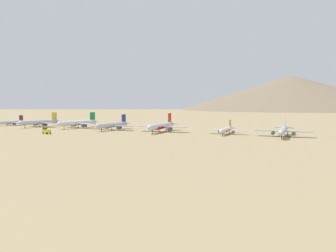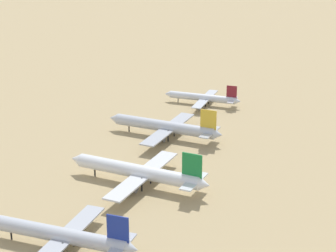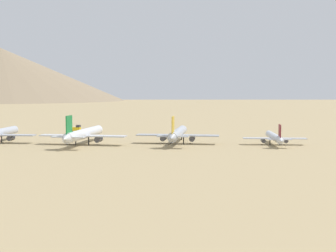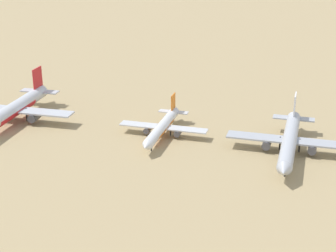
{
  "view_description": "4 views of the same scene",
  "coord_description": "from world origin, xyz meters",
  "px_view_note": "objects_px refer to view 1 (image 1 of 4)",
  "views": [
    {
      "loc": [
        175.29,
        135.05,
        19.27
      ],
      "look_at": [
        -8.6,
        17.25,
        3.69
      ],
      "focal_mm": 34.38,
      "sensor_mm": 36.0,
      "label": 1
    },
    {
      "loc": [
        -66.71,
        71.25,
        70.14
      ],
      "look_at": [
        11.42,
        -90.29,
        4.94
      ],
      "focal_mm": 64.96,
      "sensor_mm": 36.0,
      "label": 2
    },
    {
      "loc": [
        -160.76,
        -117.2,
        20.7
      ],
      "look_at": [
        13.04,
        -88.24,
        6.78
      ],
      "focal_mm": 48.56,
      "sensor_mm": 36.0,
      "label": 3
    },
    {
      "loc": [
        110.24,
        117.77,
        54.97
      ],
      "look_at": [
        -4.31,
        63.43,
        6.16
      ],
      "focal_mm": 58.14,
      "sensor_mm": 36.0,
      "label": 4
    }
  ],
  "objects_px": {
    "parked_jet_0": "(11,122)",
    "service_truck": "(46,131)",
    "parked_jet_3": "(113,125)",
    "parked_jet_5": "(226,130)",
    "parked_jet_1": "(40,122)",
    "parked_jet_6": "(283,130)",
    "parked_jet_4": "(161,126)",
    "parked_jet_2": "(78,123)"
  },
  "relations": [
    {
      "from": "parked_jet_5",
      "to": "parked_jet_6",
      "type": "xyz_separation_m",
      "value": [
        -3.35,
        33.26,
        0.92
      ]
    },
    {
      "from": "parked_jet_0",
      "to": "service_truck",
      "type": "distance_m",
      "value": 97.47
    },
    {
      "from": "parked_jet_0",
      "to": "parked_jet_2",
      "type": "height_order",
      "value": "parked_jet_2"
    },
    {
      "from": "parked_jet_3",
      "to": "parked_jet_5",
      "type": "bearing_deg",
      "value": 100.41
    },
    {
      "from": "parked_jet_0",
      "to": "parked_jet_4",
      "type": "distance_m",
      "value": 146.0
    },
    {
      "from": "parked_jet_0",
      "to": "parked_jet_5",
      "type": "xyz_separation_m",
      "value": [
        -26.35,
        187.58,
        -0.02
      ]
    },
    {
      "from": "parked_jet_0",
      "to": "service_truck",
      "type": "xyz_separation_m",
      "value": [
        32.36,
        91.94,
        -0.79
      ]
    },
    {
      "from": "parked_jet_4",
      "to": "service_truck",
      "type": "relative_size",
      "value": 7.98
    },
    {
      "from": "parked_jet_2",
      "to": "parked_jet_4",
      "type": "bearing_deg",
      "value": 94.82
    },
    {
      "from": "parked_jet_4",
      "to": "parked_jet_6",
      "type": "relative_size",
      "value": 1.08
    },
    {
      "from": "parked_jet_1",
      "to": "parked_jet_0",
      "type": "bearing_deg",
      "value": -86.28
    },
    {
      "from": "parked_jet_4",
      "to": "parked_jet_5",
      "type": "height_order",
      "value": "parked_jet_4"
    },
    {
      "from": "service_truck",
      "to": "parked_jet_3",
      "type": "bearing_deg",
      "value": 160.78
    },
    {
      "from": "parked_jet_2",
      "to": "service_truck",
      "type": "distance_m",
      "value": 48.5
    },
    {
      "from": "parked_jet_3",
      "to": "service_truck",
      "type": "height_order",
      "value": "parked_jet_3"
    },
    {
      "from": "parked_jet_3",
      "to": "parked_jet_5",
      "type": "relative_size",
      "value": 1.27
    },
    {
      "from": "parked_jet_3",
      "to": "parked_jet_5",
      "type": "xyz_separation_m",
      "value": [
        -14.75,
        80.33,
        -0.8
      ]
    },
    {
      "from": "parked_jet_2",
      "to": "service_truck",
      "type": "xyz_separation_m",
      "value": [
        44.02,
        20.25,
        -1.94
      ]
    },
    {
      "from": "parked_jet_0",
      "to": "parked_jet_4",
      "type": "height_order",
      "value": "parked_jet_4"
    },
    {
      "from": "parked_jet_6",
      "to": "service_truck",
      "type": "xyz_separation_m",
      "value": [
        62.06,
        -128.91,
        -1.69
      ]
    },
    {
      "from": "parked_jet_6",
      "to": "parked_jet_0",
      "type": "bearing_deg",
      "value": -82.34
    },
    {
      "from": "parked_jet_2",
      "to": "parked_jet_4",
      "type": "height_order",
      "value": "parked_jet_4"
    },
    {
      "from": "parked_jet_0",
      "to": "parked_jet_1",
      "type": "relative_size",
      "value": 0.74
    },
    {
      "from": "service_truck",
      "to": "parked_jet_2",
      "type": "bearing_deg",
      "value": -155.3
    },
    {
      "from": "parked_jet_0",
      "to": "parked_jet_1",
      "type": "height_order",
      "value": "parked_jet_1"
    },
    {
      "from": "parked_jet_0",
      "to": "service_truck",
      "type": "height_order",
      "value": "parked_jet_0"
    },
    {
      "from": "parked_jet_1",
      "to": "parked_jet_4",
      "type": "height_order",
      "value": "parked_jet_4"
    },
    {
      "from": "parked_jet_1",
      "to": "service_truck",
      "type": "distance_m",
      "value": 65.2
    },
    {
      "from": "parked_jet_3",
      "to": "parked_jet_6",
      "type": "bearing_deg",
      "value": 99.05
    },
    {
      "from": "parked_jet_0",
      "to": "service_truck",
      "type": "relative_size",
      "value": 5.63
    },
    {
      "from": "parked_jet_2",
      "to": "parked_jet_3",
      "type": "height_order",
      "value": "parked_jet_2"
    },
    {
      "from": "parked_jet_3",
      "to": "parked_jet_4",
      "type": "bearing_deg",
      "value": 99.42
    },
    {
      "from": "parked_jet_0",
      "to": "parked_jet_2",
      "type": "xyz_separation_m",
      "value": [
        -11.66,
        71.68,
        1.15
      ]
    },
    {
      "from": "parked_jet_2",
      "to": "parked_jet_6",
      "type": "distance_m",
      "value": 150.25
    },
    {
      "from": "parked_jet_0",
      "to": "parked_jet_6",
      "type": "height_order",
      "value": "parked_jet_6"
    },
    {
      "from": "parked_jet_3",
      "to": "parked_jet_1",
      "type": "bearing_deg",
      "value": -82.56
    },
    {
      "from": "parked_jet_5",
      "to": "service_truck",
      "type": "height_order",
      "value": "parked_jet_5"
    },
    {
      "from": "parked_jet_0",
      "to": "parked_jet_6",
      "type": "bearing_deg",
      "value": 97.66
    },
    {
      "from": "parked_jet_3",
      "to": "parked_jet_6",
      "type": "xyz_separation_m",
      "value": [
        -18.1,
        113.59,
        0.12
      ]
    },
    {
      "from": "parked_jet_6",
      "to": "parked_jet_5",
      "type": "bearing_deg",
      "value": -84.25
    },
    {
      "from": "parked_jet_1",
      "to": "parked_jet_4",
      "type": "bearing_deg",
      "value": 98.13
    },
    {
      "from": "parked_jet_1",
      "to": "parked_jet_5",
      "type": "height_order",
      "value": "parked_jet_1"
    }
  ]
}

